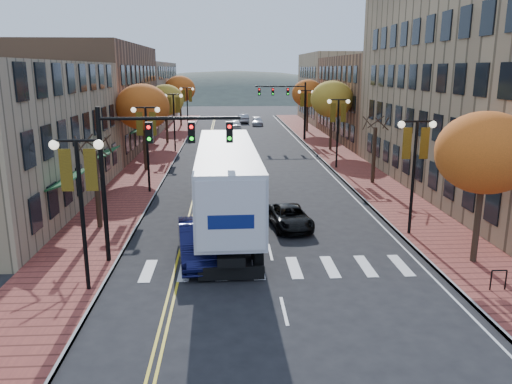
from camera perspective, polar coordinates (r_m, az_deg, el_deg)
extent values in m
plane|color=black|center=(20.43, 2.59, -10.85)|extent=(200.00, 200.00, 0.00)
cube|color=brown|center=(52.13, -11.01, 4.30)|extent=(4.00, 85.00, 0.15)
cube|color=brown|center=(52.80, 8.79, 4.51)|extent=(4.00, 85.00, 0.15)
cube|color=brown|center=(56.57, -18.98, 10.08)|extent=(12.00, 24.00, 11.00)
cube|color=#9E8966|center=(80.95, -14.22, 10.80)|extent=(12.00, 26.00, 9.50)
cube|color=brown|center=(63.92, 15.67, 10.22)|extent=(15.00, 24.00, 10.00)
cube|color=#9E8966|center=(85.00, 10.89, 11.61)|extent=(15.00, 20.00, 11.00)
cylinder|color=#382619|center=(28.08, -17.69, 0.28)|extent=(0.28, 0.28, 4.20)
cylinder|color=#382619|center=(43.44, -12.62, 5.70)|extent=(0.28, 0.28, 4.90)
ellipsoid|color=orange|center=(43.14, -12.82, 9.46)|extent=(4.48, 4.48, 3.81)
cylinder|color=#382619|center=(59.19, -10.17, 7.75)|extent=(0.28, 0.28, 4.55)
ellipsoid|color=gold|center=(58.97, -10.28, 10.31)|extent=(4.16, 4.16, 3.54)
cylinder|color=#382619|center=(77.00, -8.61, 9.38)|extent=(0.28, 0.28, 5.04)
ellipsoid|color=orange|center=(76.83, -8.69, 11.57)|extent=(4.61, 4.61, 3.92)
cylinder|color=#382619|center=(23.99, 24.07, -2.12)|extent=(0.28, 0.28, 4.55)
ellipsoid|color=orange|center=(23.46, 24.70, 4.11)|extent=(4.16, 4.16, 3.54)
cylinder|color=#382619|center=(38.58, 13.33, 4.14)|extent=(0.28, 0.28, 4.20)
cylinder|color=#382619|center=(53.91, 8.56, 7.42)|extent=(0.28, 0.28, 4.90)
ellipsoid|color=gold|center=(53.67, 8.67, 10.45)|extent=(4.48, 4.48, 3.81)
cylinder|color=#382619|center=(69.58, 5.88, 8.87)|extent=(0.28, 0.28, 4.76)
ellipsoid|color=orange|center=(69.40, 5.94, 11.16)|extent=(4.35, 4.35, 3.70)
cylinder|color=black|center=(20.05, -19.19, -2.96)|extent=(0.16, 0.16, 6.00)
cylinder|color=black|center=(19.43, -19.90, 5.55)|extent=(1.60, 0.10, 0.10)
sphere|color=#FFF2CC|center=(19.69, -22.10, 5.01)|extent=(0.36, 0.36, 0.36)
sphere|color=#FFF2CC|center=(19.24, -17.57, 5.20)|extent=(0.36, 0.36, 0.36)
cube|color=#AB8616|center=(19.74, -20.89, 2.33)|extent=(0.45, 0.03, 1.60)
cube|color=#AB8616|center=(19.48, -18.36, 2.40)|extent=(0.45, 0.03, 1.60)
cylinder|color=black|center=(35.33, -12.28, 4.55)|extent=(0.16, 0.16, 6.00)
cylinder|color=black|center=(34.98, -12.54, 9.41)|extent=(1.60, 0.10, 0.10)
sphere|color=#FFF2CC|center=(35.13, -13.83, 9.11)|extent=(0.36, 0.36, 0.36)
sphere|color=#FFF2CC|center=(34.88, -11.21, 9.21)|extent=(0.36, 0.36, 0.36)
cube|color=#AB8616|center=(35.15, -13.17, 7.59)|extent=(0.45, 0.03, 1.60)
cube|color=#AB8616|center=(35.01, -11.71, 7.64)|extent=(0.45, 0.03, 1.60)
cylinder|color=black|center=(53.03, -9.33, 7.72)|extent=(0.16, 0.16, 6.00)
cylinder|color=black|center=(52.80, -9.45, 10.96)|extent=(1.60, 0.10, 0.10)
sphere|color=#FFF2CC|center=(52.90, -10.32, 10.76)|extent=(0.36, 0.36, 0.36)
sphere|color=#FFF2CC|center=(52.73, -8.57, 10.82)|extent=(0.36, 0.36, 0.36)
cube|color=#AB8616|center=(52.91, -9.90, 9.75)|extent=(0.45, 0.03, 1.60)
cube|color=#AB8616|center=(52.82, -8.91, 9.78)|extent=(0.45, 0.03, 1.60)
cylinder|color=black|center=(70.88, -7.84, 9.29)|extent=(0.16, 0.16, 6.00)
cylinder|color=black|center=(70.71, -7.92, 11.71)|extent=(1.60, 0.10, 0.10)
sphere|color=#FFF2CC|center=(70.78, -8.57, 11.57)|extent=(0.36, 0.36, 0.36)
sphere|color=#FFF2CC|center=(70.66, -7.25, 11.61)|extent=(0.36, 0.36, 0.36)
cube|color=#AB8616|center=(70.80, -8.26, 10.81)|extent=(0.45, 0.03, 1.60)
cube|color=#AB8616|center=(70.73, -7.52, 10.83)|extent=(0.45, 0.03, 1.60)
cylinder|color=black|center=(26.79, 17.50, 1.31)|extent=(0.16, 0.16, 6.00)
cylinder|color=black|center=(26.34, 17.97, 7.69)|extent=(1.60, 0.10, 0.10)
sphere|color=#FFF2CC|center=(26.08, 16.29, 7.42)|extent=(0.36, 0.36, 0.36)
sphere|color=#FFF2CC|center=(26.65, 19.56, 7.30)|extent=(0.36, 0.36, 0.36)
cube|color=#AB8616|center=(26.31, 16.88, 5.34)|extent=(0.45, 0.03, 1.60)
cube|color=#AB8616|center=(26.63, 18.70, 5.30)|extent=(0.45, 0.03, 1.60)
cylinder|color=black|center=(43.84, 9.29, 6.46)|extent=(0.16, 0.16, 6.00)
cylinder|color=black|center=(43.56, 9.44, 10.37)|extent=(1.60, 0.10, 0.10)
sphere|color=#FFF2CC|center=(43.41, 8.39, 10.20)|extent=(0.36, 0.36, 0.36)
sphere|color=#FFF2CC|center=(43.75, 10.47, 10.15)|extent=(0.36, 0.36, 0.36)
cube|color=#AB8616|center=(43.55, 8.80, 8.94)|extent=(0.45, 0.03, 1.60)
cube|color=#AB8616|center=(43.74, 9.97, 8.92)|extent=(0.45, 0.03, 1.60)
cylinder|color=black|center=(61.43, 5.67, 8.66)|extent=(0.16, 0.16, 6.00)
cylinder|color=black|center=(61.24, 5.74, 11.46)|extent=(1.60, 0.10, 0.10)
sphere|color=#FFF2CC|center=(61.12, 4.98, 11.33)|extent=(0.36, 0.36, 0.36)
sphere|color=#FFF2CC|center=(61.37, 6.49, 11.30)|extent=(0.36, 0.36, 0.36)
cube|color=#AB8616|center=(61.22, 5.29, 10.43)|extent=(0.45, 0.03, 1.60)
cube|color=#AB8616|center=(61.36, 6.14, 10.42)|extent=(0.45, 0.03, 1.60)
cylinder|color=black|center=(22.70, -17.04, 0.44)|extent=(0.20, 0.20, 7.00)
cylinder|color=black|center=(21.68, -9.81, 8.29)|extent=(6.00, 0.14, 0.14)
cube|color=black|center=(21.87, -12.11, 6.65)|extent=(0.30, 0.25, 0.90)
sphere|color=#FF0C0C|center=(21.70, -12.19, 7.25)|extent=(0.16, 0.16, 0.16)
cube|color=black|center=(21.67, -7.37, 6.77)|extent=(0.30, 0.25, 0.90)
sphere|color=#FF0C0C|center=(21.50, -7.41, 7.39)|extent=(0.16, 0.16, 0.16)
cube|color=black|center=(21.61, -3.05, 6.85)|extent=(0.30, 0.25, 0.90)
sphere|color=#FF0C0C|center=(21.44, -3.05, 7.47)|extent=(0.16, 0.16, 0.16)
cylinder|color=black|center=(61.38, 5.59, 9.13)|extent=(0.20, 0.20, 7.00)
cylinder|color=black|center=(60.82, 2.80, 11.96)|extent=(6.00, 0.14, 0.14)
cube|color=black|center=(60.94, 3.66, 11.39)|extent=(0.30, 0.25, 0.90)
sphere|color=#FF0C0C|center=(60.79, 3.68, 11.62)|extent=(0.16, 0.16, 0.16)
cube|color=black|center=(60.75, 1.94, 11.40)|extent=(0.30, 0.25, 0.90)
sphere|color=#FF0C0C|center=(60.60, 1.95, 11.63)|extent=(0.16, 0.16, 0.16)
cube|color=black|center=(60.63, 0.38, 11.40)|extent=(0.30, 0.25, 0.90)
sphere|color=#FF0C0C|center=(60.48, 0.39, 11.64)|extent=(0.16, 0.16, 0.16)
cube|color=black|center=(27.19, -3.30, -2.30)|extent=(1.46, 14.84, 0.40)
cube|color=silver|center=(26.71, -3.36, 1.81)|extent=(3.28, 14.88, 3.19)
cube|color=black|center=(35.86, -3.65, 3.16)|extent=(2.92, 3.48, 2.85)
cylinder|color=black|center=(21.72, -6.12, -7.73)|extent=(0.42, 1.15, 1.14)
cylinder|color=black|center=(21.77, 0.25, -7.59)|extent=(0.42, 1.15, 1.14)
cylinder|color=black|center=(22.99, -6.03, -6.48)|extent=(0.42, 1.15, 1.14)
cylinder|color=black|center=(23.04, -0.03, -6.35)|extent=(0.42, 1.15, 1.14)
cylinder|color=black|center=(34.80, -5.55, 0.59)|extent=(0.42, 1.15, 1.14)
cylinder|color=black|center=(34.83, -1.61, 0.66)|extent=(0.42, 1.15, 1.14)
cylinder|color=black|center=(37.24, -5.49, 1.47)|extent=(0.42, 1.15, 1.14)
cylinder|color=black|center=(37.27, -1.81, 1.54)|extent=(0.42, 1.15, 1.14)
imported|color=#0C0E33|center=(23.02, -6.39, -5.61)|extent=(2.53, 5.59, 1.78)
imported|color=black|center=(27.60, 3.88, -2.86)|extent=(2.45, 4.51, 1.20)
imported|color=white|center=(73.34, -2.35, 7.72)|extent=(1.67, 3.90, 1.31)
imported|color=#B4B4BC|center=(78.27, 0.15, 8.08)|extent=(1.79, 4.16, 1.19)
imported|color=#98989F|center=(81.87, -1.48, 8.42)|extent=(1.83, 4.47, 1.44)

